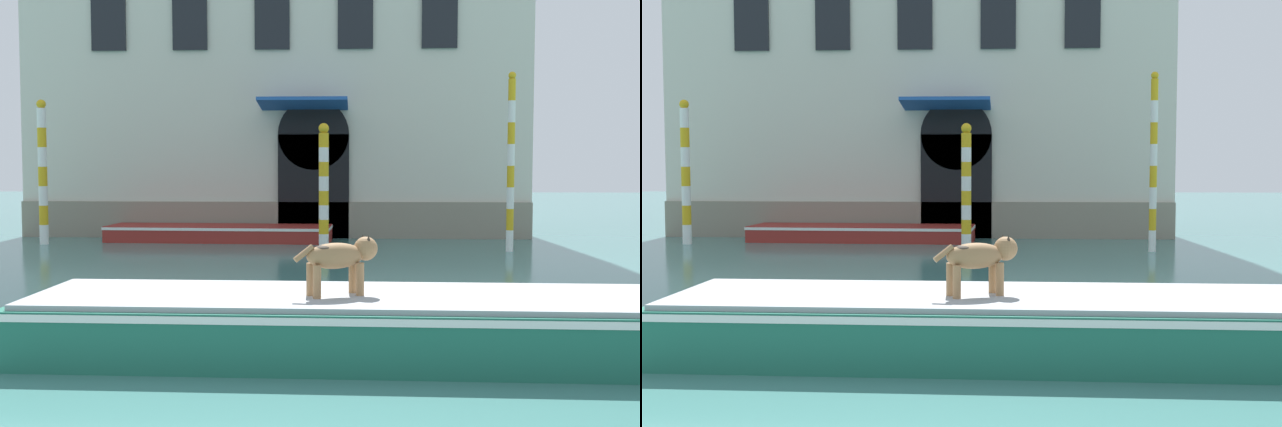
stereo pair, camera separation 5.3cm
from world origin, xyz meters
TOP-DOWN VIEW (x-y plane):
  - palazzo_left at (0.59, 23.08)m, footprint 15.62×7.40m
  - boat_foreground at (3.60, 5.97)m, footprint 8.60×2.14m
  - dog_on_deck at (3.01, 5.89)m, footprint 0.96×0.58m
  - boat_moored_near_palazzo at (-0.85, 18.99)m, footprint 6.57×1.83m
  - mooring_pole_0 at (-5.64, 17.91)m, footprint 0.26×0.26m
  - mooring_pole_1 at (2.28, 17.26)m, footprint 0.28×0.28m
  - mooring_pole_2 at (7.08, 16.72)m, footprint 0.19×0.19m

SIDE VIEW (x-z plane):
  - boat_moored_near_palazzo at x=-0.85m, z-range 0.01..0.48m
  - boat_foreground at x=3.60m, z-range 0.02..0.74m
  - dog_on_deck at x=3.01m, z-range 0.82..1.51m
  - mooring_pole_1 at x=2.28m, z-range 0.02..3.35m
  - mooring_pole_0 at x=-5.64m, z-range 0.02..4.06m
  - mooring_pole_2 at x=7.08m, z-range 0.02..4.60m
  - palazzo_left at x=0.59m, z-range -0.02..14.70m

